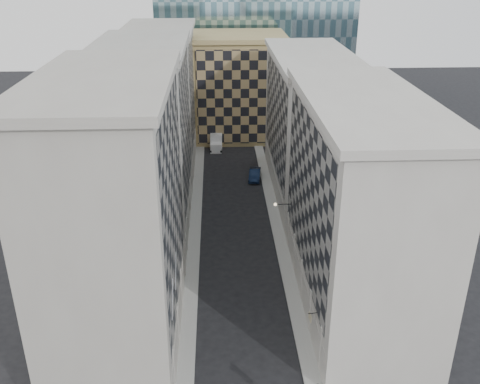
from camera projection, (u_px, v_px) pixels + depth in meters
name	position (u px, v px, depth m)	size (l,w,h in m)	color
sidewalk_west	(195.00, 229.00, 67.81)	(1.50, 100.00, 0.15)	#989893
sidewalk_east	(277.00, 227.00, 68.25)	(1.50, 100.00, 0.15)	#989893
bldg_left_a	(117.00, 215.00, 45.44)	(10.80, 22.80, 23.70)	#A39D93
bldg_left_b	(147.00, 138.00, 65.66)	(10.80, 22.80, 22.70)	#9C9991
bldg_left_c	(162.00, 97.00, 85.89)	(10.80, 22.80, 21.70)	#A39D93
bldg_right_a	(357.00, 205.00, 50.61)	(10.80, 26.80, 20.70)	#B8B1A9
bldg_right_b	(310.00, 125.00, 75.37)	(10.80, 28.80, 19.70)	#B8B1A9
tan_block	(239.00, 86.00, 98.73)	(16.80, 14.80, 18.80)	tan
flagpoles_left	(174.00, 284.00, 42.67)	(0.10, 6.33, 2.33)	gray
bracket_lamp	(277.00, 204.00, 60.22)	(1.98, 0.36, 0.36)	black
box_truck	(216.00, 142.00, 95.07)	(2.23, 5.12, 2.77)	white
dark_car	(255.00, 174.00, 82.39)	(1.68, 4.81, 1.58)	#0E1A34
shop_sign	(310.00, 317.00, 45.53)	(0.82, 0.72, 0.79)	black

